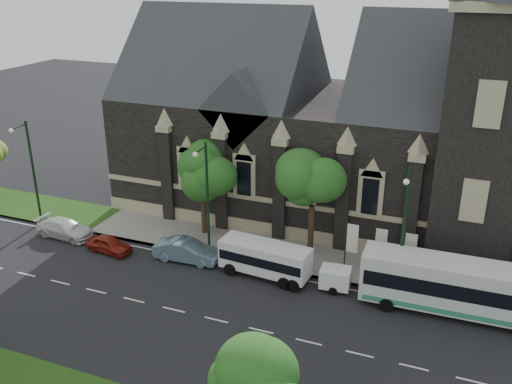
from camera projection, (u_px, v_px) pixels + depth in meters
The scene contains 18 objects.
ground at pixel (216, 320), 34.51m from camera, with size 160.00×160.00×0.00m, color black.
sidewalk at pixel (269, 251), 42.66m from camera, with size 80.00×5.00×0.15m, color gray.
museum at pixel (366, 126), 45.85m from camera, with size 40.00×17.70×29.90m.
tree_park_east at pixel (252, 384), 22.64m from camera, with size 3.40×3.40×6.28m.
tree_walk_right at pixel (316, 182), 40.44m from camera, with size 4.08×4.08×7.80m.
tree_walk_left at pixel (206, 168), 43.51m from camera, with size 3.91×3.91×7.64m.
street_lamp_near at pixel (404, 225), 35.29m from camera, with size 0.36×1.88×9.00m.
street_lamp_mid at pixel (206, 195), 40.03m from camera, with size 0.36×1.88×9.00m.
street_lamp_far at pixel (31, 167), 45.44m from camera, with size 0.36×1.88×9.00m.
banner_flag_left at pixel (350, 241), 39.23m from camera, with size 0.90×0.10×4.00m.
banner_flag_center at pixel (378, 246), 38.55m from camera, with size 0.90×0.10×4.00m.
banner_flag_right at pixel (408, 251), 37.88m from camera, with size 0.90×0.10×4.00m.
tour_coach at pixel (461, 287), 34.39m from camera, with size 12.30×3.06×3.57m.
shuttle_bus at pixel (265, 258), 38.86m from camera, with size 6.62×2.80×2.50m.
box_trailer at pixel (335, 278), 37.47m from camera, with size 2.98×1.75×1.56m.
sedan at pixel (187, 251), 41.18m from camera, with size 1.72×4.94×1.63m, color #6F8CA1.
car_far_red at pixel (109, 244), 42.47m from camera, with size 1.51×3.76×1.28m, color maroon.
car_far_white at pixel (65, 229), 44.83m from camera, with size 2.02×4.97×1.44m, color silver.
Camera 1 is at (12.88, -25.98, 20.49)m, focal length 38.88 mm.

